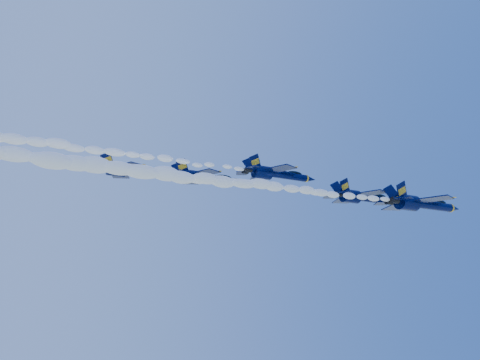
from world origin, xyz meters
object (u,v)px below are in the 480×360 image
jet_second (363,197)px  jet_third (277,174)px  jet_lead (421,204)px  jet_fourth (205,178)px  jet_fifth (132,171)px

jet_second → jet_third: (-15.12, 6.69, 4.27)m
jet_lead → jet_fourth: 41.65m
jet_second → jet_fifth: jet_fifth is taller
jet_lead → jet_fourth: size_ratio=1.11×
jet_lead → jet_fifth: jet_fifth is taller
jet_lead → jet_fourth: bearing=139.8°
jet_third → jet_second: bearing=-23.9°
jet_third → jet_fourth: (-9.28, 12.35, 0.95)m
jet_lead → jet_fourth: jet_fourth is taller
jet_second → jet_lead: bearing=-47.0°
jet_lead → jet_third: size_ratio=1.14×
jet_lead → jet_second: jet_second is taller
jet_lead → jet_third: jet_third is taller
jet_lead → jet_fifth: bearing=140.7°
jet_lead → jet_second: size_ratio=1.14×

